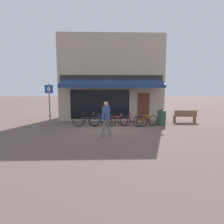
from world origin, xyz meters
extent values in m
plane|color=brown|center=(0.00, 0.00, 0.00)|extent=(160.00, 160.00, 0.00)
cube|color=tan|center=(0.11, 4.40, 3.24)|extent=(8.04, 3.00, 6.48)
cube|color=black|center=(-0.78, 2.88, 1.25)|extent=(4.42, 0.04, 2.20)
cube|color=#5B2D1E|center=(2.52, 2.88, 1.05)|extent=(0.90, 0.04, 2.10)
cube|color=#282623|center=(0.11, 2.88, 3.21)|extent=(7.63, 0.06, 0.44)
cube|color=navy|center=(0.11, 2.17, 2.88)|extent=(7.23, 1.48, 0.50)
cube|color=navy|center=(0.11, 1.44, 2.56)|extent=(7.23, 0.03, 0.20)
cylinder|color=#47494F|center=(0.36, 0.94, 0.55)|extent=(4.50, 0.04, 0.04)
cylinder|color=#47494F|center=(-1.84, 0.94, 0.28)|extent=(0.04, 0.04, 0.55)
cylinder|color=#47494F|center=(2.56, 0.94, 0.28)|extent=(0.04, 0.04, 0.55)
torus|color=black|center=(-1.03, 0.89, 0.37)|extent=(0.74, 0.29, 0.74)
cylinder|color=#9E9EA3|center=(-1.03, 0.89, 0.37)|extent=(0.08, 0.08, 0.07)
torus|color=black|center=(-2.02, 0.62, 0.37)|extent=(0.74, 0.29, 0.74)
cylinder|color=#9E9EA3|center=(-2.02, 0.62, 0.37)|extent=(0.08, 0.08, 0.07)
cylinder|color=black|center=(-1.40, 0.77, 0.53)|extent=(0.57, 0.16, 0.39)
cylinder|color=black|center=(-1.44, 0.75, 0.73)|extent=(0.62, 0.20, 0.05)
cylinder|color=black|center=(-1.71, 0.69, 0.54)|extent=(0.11, 0.10, 0.39)
cylinder|color=black|center=(-1.85, 0.66, 0.36)|extent=(0.36, 0.13, 0.05)
cylinder|color=black|center=(-1.88, 0.64, 0.55)|extent=(0.31, 0.09, 0.39)
cylinder|color=black|center=(-1.08, 0.86, 0.54)|extent=(0.15, 0.10, 0.36)
cylinder|color=#9E9EA3|center=(-1.76, 0.66, 0.78)|extent=(0.06, 0.05, 0.11)
cube|color=black|center=(-1.77, 0.65, 0.85)|extent=(0.26, 0.16, 0.06)
cylinder|color=#9E9EA3|center=(-1.13, 0.83, 0.79)|extent=(0.03, 0.04, 0.14)
cylinder|color=#9E9EA3|center=(-1.13, 0.82, 0.86)|extent=(0.16, 0.51, 0.06)
torus|color=black|center=(-0.05, 0.61, 0.35)|extent=(0.72, 0.16, 0.71)
cylinder|color=#9E9EA3|center=(-0.05, 0.61, 0.35)|extent=(0.07, 0.07, 0.08)
torus|color=black|center=(-1.06, 0.60, 0.35)|extent=(0.72, 0.16, 0.71)
cylinder|color=#9E9EA3|center=(-1.06, 0.60, 0.35)|extent=(0.07, 0.07, 0.08)
cylinder|color=#1E4793|center=(-0.43, 0.59, 0.51)|extent=(0.57, 0.08, 0.38)
cylinder|color=#1E4793|center=(-0.47, 0.56, 0.69)|extent=(0.63, 0.04, 0.05)
cylinder|color=#1E4793|center=(-0.75, 0.58, 0.52)|extent=(0.12, 0.10, 0.37)
cylinder|color=#1E4793|center=(-0.89, 0.61, 0.34)|extent=(0.36, 0.04, 0.05)
cylinder|color=#1E4793|center=(-0.92, 0.58, 0.53)|extent=(0.31, 0.09, 0.37)
cylinder|color=#1E4793|center=(-0.10, 0.59, 0.52)|extent=(0.15, 0.09, 0.34)
cylinder|color=#9E9EA3|center=(-0.80, 0.55, 0.75)|extent=(0.06, 0.05, 0.11)
cube|color=black|center=(-0.81, 0.54, 0.82)|extent=(0.24, 0.11, 0.06)
cylinder|color=#9E9EA3|center=(-0.16, 0.55, 0.75)|extent=(0.03, 0.05, 0.14)
cylinder|color=#9E9EA3|center=(-0.16, 0.54, 0.82)|extent=(0.03, 0.52, 0.10)
torus|color=black|center=(0.78, 0.85, 0.33)|extent=(0.66, 0.15, 0.66)
cylinder|color=#9E9EA3|center=(0.78, 0.85, 0.33)|extent=(0.08, 0.07, 0.07)
torus|color=black|center=(-0.29, 0.68, 0.33)|extent=(0.66, 0.15, 0.66)
cylinder|color=#9E9EA3|center=(-0.29, 0.68, 0.33)|extent=(0.08, 0.07, 0.07)
cylinder|color=#B21E1E|center=(0.37, 0.78, 0.47)|extent=(0.60, 0.12, 0.35)
cylinder|color=#B21E1E|center=(0.33, 0.77, 0.64)|extent=(0.66, 0.14, 0.05)
cylinder|color=#B21E1E|center=(0.04, 0.73, 0.48)|extent=(0.12, 0.06, 0.35)
cylinder|color=#B21E1E|center=(-0.11, 0.71, 0.32)|extent=(0.38, 0.09, 0.05)
cylinder|color=#B21E1E|center=(-0.15, 0.70, 0.49)|extent=(0.32, 0.08, 0.34)
cylinder|color=#B21E1E|center=(0.72, 0.84, 0.48)|extent=(0.15, 0.06, 0.32)
cylinder|color=#9E9EA3|center=(-0.01, 0.72, 0.70)|extent=(0.06, 0.03, 0.11)
cube|color=black|center=(-0.03, 0.72, 0.77)|extent=(0.25, 0.14, 0.05)
cylinder|color=#9E9EA3|center=(0.66, 0.82, 0.70)|extent=(0.03, 0.03, 0.14)
cylinder|color=#9E9EA3|center=(0.66, 0.82, 0.77)|extent=(0.10, 0.52, 0.03)
torus|color=black|center=(1.91, 0.52, 0.34)|extent=(0.69, 0.25, 0.69)
cylinder|color=#9E9EA3|center=(1.91, 0.52, 0.34)|extent=(0.08, 0.08, 0.07)
torus|color=black|center=(0.92, 0.75, 0.34)|extent=(0.69, 0.25, 0.69)
cylinder|color=#9E9EA3|center=(0.92, 0.75, 0.34)|extent=(0.08, 0.08, 0.07)
cylinder|color=#892D7A|center=(1.54, 0.62, 0.50)|extent=(0.57, 0.13, 0.37)
cylinder|color=#892D7A|center=(1.50, 0.64, 0.67)|extent=(0.62, 0.18, 0.05)
cylinder|color=#892D7A|center=(1.23, 0.69, 0.51)|extent=(0.11, 0.09, 0.36)
cylinder|color=#892D7A|center=(1.09, 0.71, 0.34)|extent=(0.36, 0.11, 0.05)
cylinder|color=#892D7A|center=(1.06, 0.73, 0.51)|extent=(0.31, 0.07, 0.36)
cylinder|color=#892D7A|center=(1.86, 0.55, 0.51)|extent=(0.15, 0.09, 0.33)
cylinder|color=#9E9EA3|center=(1.18, 0.72, 0.73)|extent=(0.06, 0.05, 0.11)
cube|color=black|center=(1.17, 0.73, 0.80)|extent=(0.26, 0.15, 0.06)
cylinder|color=#9E9EA3|center=(1.81, 0.58, 0.74)|extent=(0.03, 0.04, 0.14)
cylinder|color=#9E9EA3|center=(1.81, 0.58, 0.81)|extent=(0.14, 0.51, 0.06)
torus|color=black|center=(2.71, 0.85, 0.35)|extent=(0.67, 0.30, 0.70)
cylinder|color=#9E9EA3|center=(2.71, 0.85, 0.35)|extent=(0.09, 0.08, 0.07)
torus|color=black|center=(1.69, 0.46, 0.35)|extent=(0.67, 0.30, 0.70)
cylinder|color=#9E9EA3|center=(1.69, 0.46, 0.35)|extent=(0.09, 0.08, 0.07)
cylinder|color=orange|center=(2.32, 0.70, 0.50)|extent=(0.58, 0.25, 0.37)
cylinder|color=orange|center=(2.28, 0.69, 0.68)|extent=(0.64, 0.27, 0.05)
cylinder|color=orange|center=(2.01, 0.58, 0.51)|extent=(0.12, 0.07, 0.37)
cylinder|color=orange|center=(1.87, 0.53, 0.34)|extent=(0.37, 0.17, 0.05)
cylinder|color=orange|center=(1.83, 0.51, 0.52)|extent=(0.31, 0.15, 0.37)
cylinder|color=orange|center=(2.65, 0.83, 0.51)|extent=(0.15, 0.08, 0.34)
cylinder|color=#9E9EA3|center=(1.96, 0.56, 0.74)|extent=(0.06, 0.04, 0.11)
cube|color=black|center=(1.94, 0.56, 0.81)|extent=(0.26, 0.18, 0.05)
cylinder|color=#9E9EA3|center=(2.60, 0.81, 0.75)|extent=(0.03, 0.04, 0.14)
cylinder|color=#9E9EA3|center=(2.60, 0.81, 0.82)|extent=(0.21, 0.49, 0.03)
cylinder|color=slate|center=(-0.20, -1.56, 0.41)|extent=(0.36, 0.13, 0.85)
cylinder|color=slate|center=(-0.43, -1.78, 0.41)|extent=(0.36, 0.13, 0.85)
cylinder|color=#334C7F|center=(-0.31, -1.67, 1.14)|extent=(0.40, 0.40, 0.64)
sphere|color=tan|center=(-0.31, -1.67, 1.60)|extent=(0.21, 0.21, 0.21)
cylinder|color=#334C7F|center=(-0.41, -1.90, 1.14)|extent=(0.31, 0.19, 0.58)
cylinder|color=#334C7F|center=(-0.25, -1.43, 1.29)|extent=(0.25, 0.21, 0.30)
cylinder|color=tan|center=(-0.22, -1.44, 1.37)|extent=(0.18, 0.22, 0.44)
cube|color=black|center=(-0.25, -1.49, 1.58)|extent=(0.02, 0.07, 0.14)
cylinder|color=#23472D|center=(3.32, 0.94, 0.49)|extent=(0.54, 0.54, 0.98)
cone|color=#33353A|center=(3.32, 0.94, 1.03)|extent=(0.55, 0.55, 0.11)
cylinder|color=slate|center=(-3.42, -0.59, 1.31)|extent=(0.07, 0.07, 2.61)
cube|color=#14429E|center=(-3.42, -0.60, 2.33)|extent=(0.44, 0.02, 0.44)
cube|color=white|center=(-3.42, -0.62, 2.33)|extent=(0.14, 0.01, 0.22)
cube|color=brown|center=(5.39, 2.14, 0.45)|extent=(1.62, 0.54, 0.06)
cube|color=brown|center=(5.37, 1.95, 0.67)|extent=(1.60, 0.15, 0.40)
cube|color=brown|center=(4.67, 2.18, 0.23)|extent=(0.10, 0.36, 0.45)
cube|color=brown|center=(6.10, 2.09, 0.23)|extent=(0.10, 0.36, 0.45)
camera|label=1|loc=(-0.29, -10.25, 2.17)|focal=28.00mm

